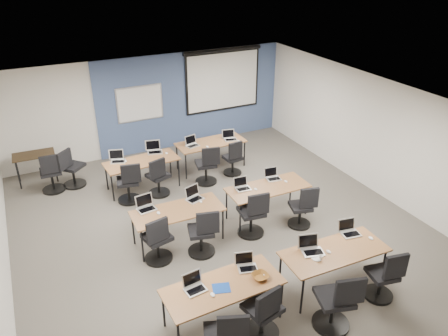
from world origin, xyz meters
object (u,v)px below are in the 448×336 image
laptop_5 (194,196)px  laptop_7 (272,176)px  laptop_0 (194,285)px  laptop_2 (311,248)px  laptop_10 (192,143)px  laptop_4 (146,206)px  task_chair_5 (203,236)px  task_chair_6 (253,217)px  task_chair_11 (233,161)px  task_chair_3 (384,279)px  laptop_6 (242,186)px  training_table_back_left (142,163)px  laptop_3 (349,230)px  training_table_front_right (334,253)px  utility_table (34,158)px  training_table_mid_right (268,189)px  spare_chair_b (52,176)px  task_chair_10 (207,168)px  training_table_front_left (223,288)px  task_chair_9 (158,180)px  laptop_11 (230,137)px  training_table_mid_left (178,212)px  spare_chair_a (71,171)px  projector_screen (223,77)px  laptop_9 (154,149)px  whiteboard (140,104)px  task_chair_7 (302,210)px  task_chair_2 (337,305)px  laptop_8 (117,159)px  task_chair_4 (158,243)px  task_chair_1 (263,316)px  laptop_1 (246,264)px  task_chair_8 (129,186)px

laptop_5 → laptop_7: 1.87m
laptop_0 → laptop_2: laptop_2 is taller
laptop_10 → laptop_4: bearing=-142.3°
task_chair_5 → task_chair_6: bearing=21.5°
task_chair_11 → laptop_10: bearing=138.2°
task_chair_3 → laptop_6: size_ratio=3.18×
training_table_back_left → laptop_3: (2.44, -4.46, 0.11)m
training_table_front_right → laptop_5: (-1.45, 2.60, 0.11)m
utility_table → training_table_mid_right: bearing=-39.9°
spare_chair_b → task_chair_10: bearing=-17.6°
training_table_front_left → laptop_3: 2.60m
laptop_10 → task_chair_9: bearing=-159.3°
training_table_back_left → laptop_5: (0.44, -2.15, 0.11)m
laptop_11 → training_table_mid_left: bearing=-119.2°
laptop_0 → laptop_4: size_ratio=0.90×
spare_chair_a → spare_chair_b: size_ratio=1.01×
projector_screen → laptop_9: bearing=-148.9°
training_table_mid_left → laptop_3: 3.19m
training_table_mid_left → task_chair_5: bearing=-63.5°
whiteboard → laptop_11: 2.64m
task_chair_7 → task_chair_9: bearing=147.3°
task_chair_2 → laptop_5: size_ratio=3.15×
laptop_8 → task_chair_4: bearing=-72.5°
laptop_7 → projector_screen: bearing=86.5°
laptop_3 → task_chair_4: bearing=161.0°
task_chair_3 → laptop_9: 6.08m
task_chair_1 → laptop_1: bearing=69.5°
laptop_2 → laptop_3: laptop_2 is taller
training_table_back_left → laptop_7: (2.31, -2.13, 0.11)m
training_table_front_right → task_chair_6: 1.97m
training_table_back_left → task_chair_7: bearing=-54.5°
task_chair_1 → laptop_6: size_ratio=3.35×
spare_chair_b → laptop_10: bearing=-6.0°
laptop_7 → spare_chair_b: spare_chair_b is taller
laptop_10 → laptop_11: size_ratio=0.98×
task_chair_4 → laptop_9: same height
laptop_1 → task_chair_3: 2.31m
task_chair_3 → laptop_6: 3.32m
training_table_front_left → task_chair_9: size_ratio=1.84×
training_table_back_left → laptop_10: 1.44m
task_chair_1 → task_chair_5: 2.22m
task_chair_5 → laptop_9: (0.17, 3.33, 0.38)m
task_chair_7 → task_chair_6: bearing=-174.4°
training_table_back_left → laptop_9: size_ratio=4.79×
training_table_front_right → task_chair_8: task_chair_8 is taller
laptop_7 → laptop_10: (-0.90, 2.41, 0.00)m
laptop_5 → task_chair_8: (-0.91, 1.66, -0.37)m
training_table_back_left → laptop_4: (-0.54, -2.09, 0.11)m
training_table_mid_right → task_chair_7: 0.84m
whiteboard → training_table_front_right: bearing=-79.3°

